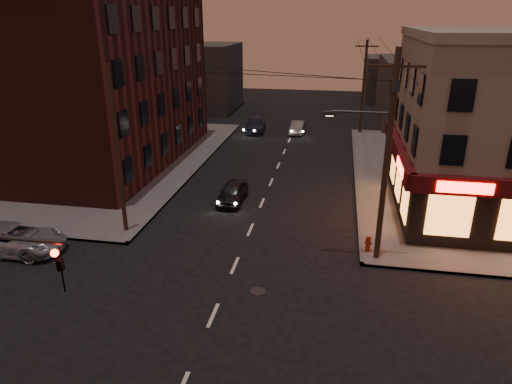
% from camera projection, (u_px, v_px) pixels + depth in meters
% --- Properties ---
extents(ground, '(120.00, 120.00, 0.00)m').
position_uv_depth(ground, '(213.00, 315.00, 18.51)').
color(ground, black).
rests_on(ground, ground).
extents(sidewalk_nw, '(24.00, 28.00, 0.15)m').
position_uv_depth(sidewalk_nw, '(68.00, 157.00, 38.87)').
color(sidewalk_nw, '#514F4C').
rests_on(sidewalk_nw, ground).
extents(brick_apartment, '(12.00, 20.00, 13.00)m').
position_uv_depth(brick_apartment, '(96.00, 79.00, 35.90)').
color(brick_apartment, '#411814').
rests_on(brick_apartment, sidewalk_nw).
extents(bg_building_ne_a, '(10.00, 12.00, 7.00)m').
position_uv_depth(bg_building_ne_a, '(428.00, 92.00, 49.75)').
color(bg_building_ne_a, '#3F3D3A').
rests_on(bg_building_ne_a, ground).
extents(bg_building_nw, '(9.00, 10.00, 8.00)m').
position_uv_depth(bg_building_nw, '(200.00, 77.00, 57.70)').
color(bg_building_nw, '#3F3D3A').
rests_on(bg_building_nw, ground).
extents(bg_building_ne_b, '(8.00, 8.00, 6.00)m').
position_uv_depth(bg_building_ne_b, '(395.00, 79.00, 63.10)').
color(bg_building_ne_b, '#3F3D3A').
rests_on(bg_building_ne_b, ground).
extents(utility_pole_main, '(4.20, 0.44, 10.00)m').
position_uv_depth(utility_pole_main, '(385.00, 148.00, 20.62)').
color(utility_pole_main, '#382619').
rests_on(utility_pole_main, sidewalk_ne).
extents(utility_pole_far, '(0.26, 0.26, 9.00)m').
position_uv_depth(utility_pole_far, '(363.00, 87.00, 45.02)').
color(utility_pole_far, '#382619').
rests_on(utility_pole_far, sidewalk_ne).
extents(utility_pole_west, '(0.24, 0.24, 9.00)m').
position_uv_depth(utility_pole_west, '(117.00, 152.00, 23.90)').
color(utility_pole_west, '#382619').
rests_on(utility_pole_west, sidewalk_nw).
extents(suv_cross, '(5.22, 2.48, 1.44)m').
position_uv_depth(suv_cross, '(14.00, 239.00, 23.26)').
color(suv_cross, '#95989D').
rests_on(suv_cross, ground).
extents(sedan_near, '(1.60, 3.80, 1.28)m').
position_uv_depth(sedan_near, '(233.00, 192.00, 29.52)').
color(sedan_near, black).
rests_on(sedan_near, ground).
extents(sedan_mid, '(1.55, 3.75, 1.21)m').
position_uv_depth(sedan_mid, '(298.00, 127.00, 46.59)').
color(sedan_mid, '#63615C').
rests_on(sedan_mid, ground).
extents(sedan_far, '(2.44, 4.98, 1.39)m').
position_uv_depth(sedan_far, '(255.00, 125.00, 47.38)').
color(sedan_far, '#1B1F37').
rests_on(sedan_far, ground).
extents(fire_hydrant, '(0.38, 0.38, 0.85)m').
position_uv_depth(fire_hydrant, '(368.00, 243.00, 23.05)').
color(fire_hydrant, maroon).
rests_on(fire_hydrant, sidewalk_ne).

